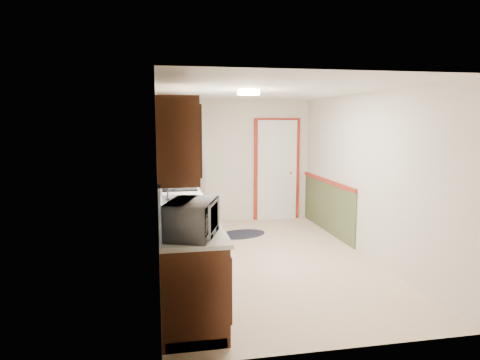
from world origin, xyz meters
name	(u,v)px	position (x,y,z in m)	size (l,w,h in m)	color
room_shell	(266,177)	(0.00, 0.00, 1.20)	(3.20, 5.20, 2.52)	beige
kitchen_run	(180,212)	(-1.24, -0.29, 0.81)	(0.63, 4.00, 2.20)	black
back_wall_trim	(287,177)	(0.99, 2.21, 0.89)	(1.12, 2.30, 2.08)	maroon
ceiling_fixture	(249,93)	(-0.30, -0.20, 2.36)	(0.30, 0.30, 0.06)	#FFD88C
microwave	(192,215)	(-1.20, -1.95, 1.14)	(0.60, 0.33, 0.41)	white
refrigerator	(185,184)	(-1.02, 2.05, 0.83)	(0.70, 0.71, 1.67)	#B7B7BC
rug	(241,234)	(-0.09, 1.40, 0.01)	(0.91, 0.59, 0.01)	black
cooktop	(178,188)	(-1.19, 0.89, 0.95)	(0.54, 0.65, 0.02)	black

